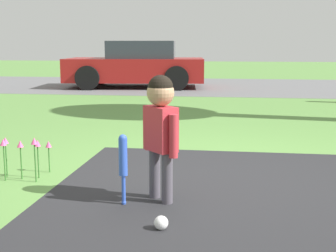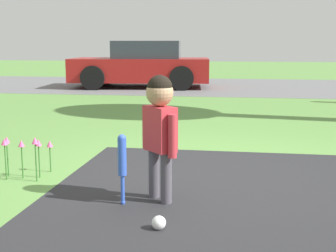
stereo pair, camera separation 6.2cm
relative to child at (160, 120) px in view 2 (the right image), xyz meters
The scene contains 7 objects.
ground_plane 1.12m from the child, 62.33° to the left, with size 60.00×60.00×0.00m, color #5B8C42.
street_strip 10.51m from the child, 87.68° to the left, with size 40.00×6.00×0.01m.
child is the anchor object (origin of this frame).
baseball_bat 0.42m from the child, 152.48° to the right, with size 0.07×0.07×0.55m.
sports_ball 0.84m from the child, 80.73° to the right, with size 0.10×0.10×0.10m.
parked_car 9.99m from the child, 102.98° to the left, with size 4.05×2.39×1.32m.
flower_bed 1.45m from the child, 161.44° to the left, with size 0.40×0.39×0.41m.
Camera 2 is at (0.20, -4.31, 1.22)m, focal length 50.00 mm.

